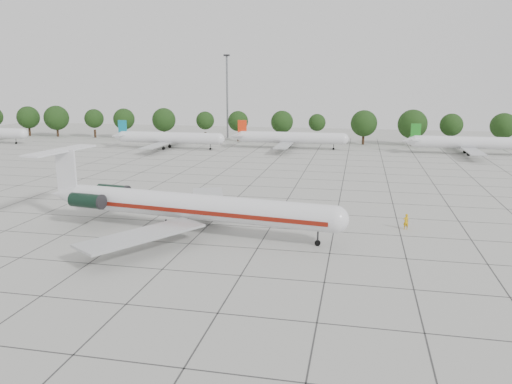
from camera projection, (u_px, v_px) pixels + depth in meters
ground at (270, 228)px, 63.15m from camera, size 260.00×260.00×0.00m
apron_joints at (287, 200)px, 77.46m from camera, size 170.00×170.00×0.02m
main_airliner at (180, 205)px, 61.19m from camera, size 40.07×31.34×9.42m
ground_crew at (406, 222)px, 62.35m from camera, size 0.86×0.73×2.00m
bg_airliner_b at (169, 138)px, 132.64m from camera, size 28.24×27.20×7.40m
bg_airliner_c at (291, 138)px, 132.78m from camera, size 28.24×27.20×7.40m
bg_airliner_d at (471, 143)px, 122.51m from camera, size 28.24×27.20×7.40m
tree_line at (282, 122)px, 145.24m from camera, size 249.86×8.44×10.22m
floodlight_mast at (227, 92)px, 153.69m from camera, size 1.60×1.60×25.45m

